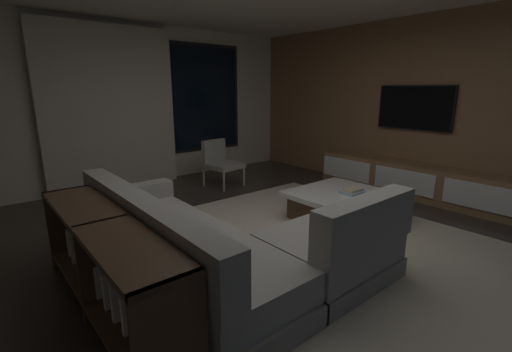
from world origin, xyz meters
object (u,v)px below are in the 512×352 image
mounted_tv (415,108)px  sectional_couch (221,248)px  book_stack_on_coffee_table (353,191)px  console_table_behind_couch (106,262)px  coffee_table (343,206)px  accent_chair_near_window (220,160)px  media_console (413,181)px

mounted_tv → sectional_couch: bearing=-175.6°
book_stack_on_coffee_table → console_table_behind_couch: bearing=179.8°
coffee_table → accent_chair_near_window: accent_chair_near_window is taller
accent_chair_near_window → media_console: bearing=-52.9°
coffee_table → accent_chair_near_window: 2.42m
sectional_couch → coffee_table: (1.99, 0.19, -0.10)m
book_stack_on_coffee_table → mounted_tv: 2.00m
sectional_couch → mounted_tv: (3.80, 0.30, 1.06)m
media_console → accent_chair_near_window: bearing=127.1°
console_table_behind_couch → book_stack_on_coffee_table: bearing=-0.2°
sectional_couch → media_console: 3.62m
accent_chair_near_window → media_console: (1.88, -2.49, -0.18)m
accent_chair_near_window → mounted_tv: 3.21m
media_console → mounted_tv: 1.13m
sectional_couch → accent_chair_near_window: sectional_couch is taller
mounted_tv → console_table_behind_couch: 4.81m
coffee_table → book_stack_on_coffee_table: book_stack_on_coffee_table is taller
coffee_table → media_console: bearing=-3.3°
book_stack_on_coffee_table → mounted_tv: (1.74, 0.18, 0.96)m
coffee_table → book_stack_on_coffee_table: (0.08, -0.08, 0.20)m
media_console → console_table_behind_couch: (-4.53, 0.03, 0.16)m
sectional_couch → console_table_behind_couch: sectional_couch is taller
book_stack_on_coffee_table → console_table_behind_couch: 2.98m
accent_chair_near_window → console_table_behind_couch: accent_chair_near_window is taller
sectional_couch → book_stack_on_coffee_table: (2.06, 0.12, 0.10)m
sectional_couch → coffee_table: bearing=5.5°
media_console → mounted_tv: mounted_tv is taller
mounted_tv → book_stack_on_coffee_table: bearing=-174.1°
book_stack_on_coffee_table → accent_chair_near_window: 2.49m
coffee_table → mounted_tv: size_ratio=1.00×
accent_chair_near_window → sectional_couch: bearing=-123.9°
sectional_couch → coffee_table: size_ratio=2.16×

